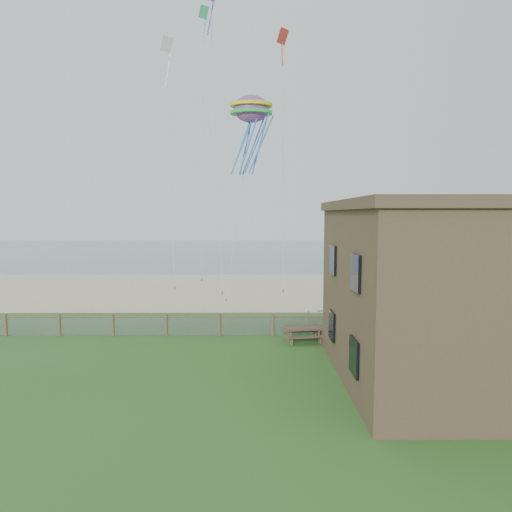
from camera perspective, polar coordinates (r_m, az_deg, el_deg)
The scene contains 11 objects.
ground at distance 20.46m, azimuth -5.78°, elevation -14.27°, with size 160.00×160.00×0.00m, color #2E5B1F.
sand_beach at distance 41.80m, azimuth -2.99°, elevation -4.15°, with size 72.00×20.00×0.02m, color #C5AF8E.
ocean at distance 85.49m, azimuth -1.69°, elevation 0.67°, with size 160.00×68.00×0.02m, color slate.
chainlink_fence at distance 26.04m, azimuth -4.56°, elevation -8.72°, with size 36.20×0.20×1.25m, color brown, non-canonical shape.
motel_deck at distance 27.45m, azimuth 23.86°, elevation -9.07°, with size 15.00×2.00×0.50m, color brown.
picnic_table at distance 24.91m, azimuth 5.96°, elevation -9.69°, with size 1.99×1.50×0.84m, color brown, non-canonical shape.
octopus_kite at distance 32.79m, azimuth -0.59°, elevation 15.25°, with size 2.94×2.08×6.06m, color orange, non-canonical shape.
kite_white at distance 39.50m, azimuth -11.08°, elevation 23.13°, with size 1.17×0.70×3.24m, color white, non-canonical shape.
kite_purple at distance 37.73m, azimuth -5.76°, elevation 28.66°, with size 1.00×0.70×2.83m, color purple, non-canonical shape.
kite_red at distance 37.81m, azimuth 3.36°, elevation 24.84°, with size 1.10×0.70×2.35m, color red, non-canonical shape.
kite_green at distance 45.77m, azimuth -6.54°, elevation 27.21°, with size 1.06×0.70×2.49m, color #36CC78, non-canonical shape.
Camera 1 is at (1.85, -19.20, 6.83)m, focal length 32.00 mm.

